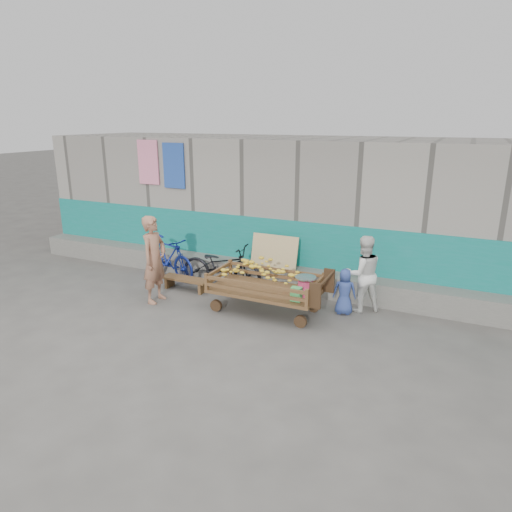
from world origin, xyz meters
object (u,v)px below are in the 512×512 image
at_px(child, 345,292).
at_px(bench, 186,281).
at_px(vendor_man, 154,259).
at_px(woman, 363,274).
at_px(banana_cart, 263,279).
at_px(bicycle_dark, 222,266).
at_px(bicycle_blue, 168,258).

bearing_deg(child, bench, -10.26).
distance_m(vendor_man, woman, 3.90).
bearing_deg(banana_cart, bench, 169.99).
bearing_deg(woman, bench, -25.28).
height_order(bench, vendor_man, vendor_man).
relative_size(bicycle_dark, bicycle_blue, 1.11).
relative_size(vendor_man, woman, 1.19).
bearing_deg(vendor_man, banana_cart, -80.64).
bearing_deg(banana_cart, child, 20.93).
relative_size(child, bicycle_blue, 0.54).
bearing_deg(banana_cart, vendor_man, -168.73).
relative_size(banana_cart, child, 2.54).
bearing_deg(vendor_man, bicycle_dark, -34.91).
bearing_deg(child, bicycle_dark, -19.20).
distance_m(bench, bicycle_dark, 0.80).
distance_m(bench, vendor_man, 1.01).
bearing_deg(woman, banana_cart, -6.28).
xyz_separation_m(vendor_man, bicycle_blue, (-0.56, 1.20, -0.37)).
height_order(bicycle_dark, bicycle_blue, bicycle_blue).
distance_m(vendor_man, child, 3.61).
relative_size(banana_cart, vendor_man, 1.28).
bearing_deg(banana_cart, bicycle_blue, 163.35).
relative_size(woman, child, 1.67).
bearing_deg(woman, child, 16.81).
height_order(vendor_man, woman, vendor_man).
height_order(child, bicycle_dark, bicycle_dark).
bearing_deg(child, woman, -143.67).
distance_m(banana_cart, vendor_man, 2.13).
xyz_separation_m(banana_cart, woman, (1.62, 0.82, 0.09)).
bearing_deg(bicycle_blue, child, -78.23).
xyz_separation_m(bicycle_dark, bicycle_blue, (-1.34, 0.00, 0.01)).
height_order(woman, bicycle_blue, woman).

